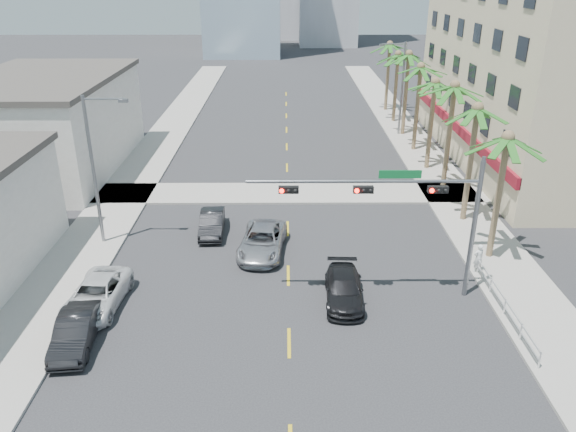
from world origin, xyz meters
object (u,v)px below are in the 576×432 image
object	(u,v)px
pedestrian	(478,258)
car_parked_mid	(75,332)
car_lane_center	(262,241)
car_parked_far	(97,295)
car_lane_left	(212,223)
car_lane_right	(344,289)
traffic_signal_mast	(410,204)

from	to	relation	value
pedestrian	car_parked_mid	bearing A→B (deg)	0.92
pedestrian	car_lane_center	bearing A→B (deg)	-29.12
car_parked_far	pedestrian	world-z (taller)	pedestrian
car_parked_mid	car_lane_center	distance (m)	11.87
car_parked_far	car_lane_center	distance (m)	9.80
car_parked_mid	car_lane_left	world-z (taller)	car_parked_mid
car_lane_left	pedestrian	xyz separation A→B (m)	(15.07, -5.24, 0.29)
car_parked_far	pedestrian	distance (m)	19.96
car_lane_center	car_parked_far	bearing A→B (deg)	-137.34
car_lane_left	car_lane_right	distance (m)	10.92
car_parked_far	car_lane_right	distance (m)	12.18
traffic_signal_mast	pedestrian	world-z (taller)	traffic_signal_mast
car_parked_mid	pedestrian	size ratio (longest dim) A/B	2.63
car_parked_mid	car_lane_right	world-z (taller)	car_parked_mid
car_parked_far	car_lane_right	size ratio (longest dim) A/B	1.12
pedestrian	car_lane_right	bearing A→B (deg)	2.65
car_lane_left	car_lane_right	world-z (taller)	car_lane_left
traffic_signal_mast	car_lane_left	world-z (taller)	traffic_signal_mast
car_lane_center	pedestrian	xyz separation A→B (m)	(11.80, -2.59, 0.23)
car_parked_mid	car_lane_right	bearing A→B (deg)	10.84
car_lane_left	car_lane_right	xyz separation A→B (m)	(7.54, -7.89, -0.02)
car_parked_mid	car_lane_right	distance (m)	12.70
car_lane_right	pedestrian	size ratio (longest dim) A/B	2.78
car_lane_center	car_parked_mid	bearing A→B (deg)	-125.36
car_parked_far	car_lane_left	bearing A→B (deg)	64.66
car_lane_left	car_parked_mid	bearing A→B (deg)	-114.63
car_parked_mid	pedestrian	bearing A→B (deg)	11.93
car_parked_far	pedestrian	size ratio (longest dim) A/B	3.11
car_parked_far	car_lane_left	distance (m)	9.64
traffic_signal_mast	pedestrian	bearing A→B (deg)	26.03
car_parked_mid	car_lane_center	bearing A→B (deg)	42.55
car_lane_left	car_lane_right	size ratio (longest dim) A/B	0.90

